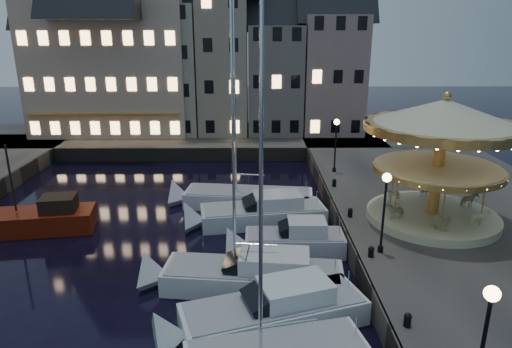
{
  "coord_description": "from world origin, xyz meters",
  "views": [
    {
      "loc": [
        0.75,
        -19.62,
        12.05
      ],
      "look_at": [
        1.0,
        8.0,
        3.2
      ],
      "focal_mm": 32.0,
      "sensor_mm": 36.0,
      "label": 1
    }
  ],
  "objects_px": {
    "streetlamp_c": "(336,138)",
    "carousel": "(442,138)",
    "bollard_a": "(408,319)",
    "red_fishing_boat": "(38,221)",
    "streetlamp_a": "(485,333)",
    "bollard_d": "(334,182)",
    "motorboat_e": "(257,214)",
    "bollard_b": "(371,251)",
    "bollard_c": "(350,212)",
    "motorboat_b": "(265,314)",
    "motorboat_c": "(245,276)",
    "motorboat_d": "(287,242)",
    "streetlamp_b": "(385,202)",
    "motorboat_f": "(240,198)"
  },
  "relations": [
    {
      "from": "streetlamp_c",
      "to": "carousel",
      "type": "relative_size",
      "value": 0.49
    },
    {
      "from": "bollard_a",
      "to": "red_fishing_boat",
      "type": "height_order",
      "value": "red_fishing_boat"
    },
    {
      "from": "streetlamp_a",
      "to": "bollard_a",
      "type": "bearing_deg",
      "value": 98.53
    },
    {
      "from": "bollard_d",
      "to": "motorboat_e",
      "type": "height_order",
      "value": "motorboat_e"
    },
    {
      "from": "bollard_b",
      "to": "bollard_c",
      "type": "distance_m",
      "value": 5.0
    },
    {
      "from": "bollard_c",
      "to": "red_fishing_boat",
      "type": "relative_size",
      "value": 0.08
    },
    {
      "from": "streetlamp_c",
      "to": "motorboat_b",
      "type": "relative_size",
      "value": 0.47
    },
    {
      "from": "motorboat_c",
      "to": "motorboat_d",
      "type": "bearing_deg",
      "value": 58.23
    },
    {
      "from": "bollard_b",
      "to": "motorboat_e",
      "type": "distance_m",
      "value": 9.01
    },
    {
      "from": "motorboat_e",
      "to": "carousel",
      "type": "distance_m",
      "value": 11.96
    },
    {
      "from": "streetlamp_c",
      "to": "motorboat_d",
      "type": "xyz_separation_m",
      "value": [
        -4.5,
        -10.95,
        -3.38
      ]
    },
    {
      "from": "streetlamp_b",
      "to": "streetlamp_c",
      "type": "distance_m",
      "value": 13.5
    },
    {
      "from": "streetlamp_b",
      "to": "motorboat_c",
      "type": "bearing_deg",
      "value": -170.11
    },
    {
      "from": "motorboat_f",
      "to": "streetlamp_a",
      "type": "bearing_deg",
      "value": -69.67
    },
    {
      "from": "bollard_c",
      "to": "motorboat_c",
      "type": "distance_m",
      "value": 8.47
    },
    {
      "from": "streetlamp_b",
      "to": "motorboat_c",
      "type": "height_order",
      "value": "motorboat_c"
    },
    {
      "from": "bollard_d",
      "to": "red_fishing_boat",
      "type": "relative_size",
      "value": 0.08
    },
    {
      "from": "motorboat_d",
      "to": "motorboat_c",
      "type": "bearing_deg",
      "value": -121.77
    },
    {
      "from": "streetlamp_a",
      "to": "carousel",
      "type": "height_order",
      "value": "carousel"
    },
    {
      "from": "bollard_b",
      "to": "motorboat_c",
      "type": "height_order",
      "value": "motorboat_c"
    },
    {
      "from": "bollard_b",
      "to": "streetlamp_a",
      "type": "bearing_deg",
      "value": -86.39
    },
    {
      "from": "motorboat_f",
      "to": "red_fishing_boat",
      "type": "relative_size",
      "value": 1.84
    },
    {
      "from": "bollard_b",
      "to": "bollard_c",
      "type": "xyz_separation_m",
      "value": [
        0.0,
        5.0,
        0.0
      ]
    },
    {
      "from": "bollard_a",
      "to": "red_fishing_boat",
      "type": "relative_size",
      "value": 0.08
    },
    {
      "from": "bollard_b",
      "to": "carousel",
      "type": "relative_size",
      "value": 0.07
    },
    {
      "from": "bollard_a",
      "to": "bollard_b",
      "type": "bearing_deg",
      "value": 90.0
    },
    {
      "from": "streetlamp_a",
      "to": "streetlamp_b",
      "type": "xyz_separation_m",
      "value": [
        0.0,
        10.0,
        0.0
      ]
    },
    {
      "from": "streetlamp_a",
      "to": "carousel",
      "type": "bearing_deg",
      "value": 73.64
    },
    {
      "from": "streetlamp_b",
      "to": "bollard_d",
      "type": "relative_size",
      "value": 7.32
    },
    {
      "from": "bollard_d",
      "to": "red_fishing_boat",
      "type": "distance_m",
      "value": 19.66
    },
    {
      "from": "streetlamp_c",
      "to": "bollard_a",
      "type": "height_order",
      "value": "streetlamp_c"
    },
    {
      "from": "bollard_d",
      "to": "motorboat_b",
      "type": "xyz_separation_m",
      "value": [
        -5.32,
        -14.27,
        -0.96
      ]
    },
    {
      "from": "motorboat_f",
      "to": "streetlamp_c",
      "type": "bearing_deg",
      "value": 27.87
    },
    {
      "from": "carousel",
      "to": "motorboat_e",
      "type": "bearing_deg",
      "value": 166.12
    },
    {
      "from": "bollard_d",
      "to": "motorboat_c",
      "type": "xyz_separation_m",
      "value": [
        -6.21,
        -11.19,
        -0.92
      ]
    },
    {
      "from": "streetlamp_a",
      "to": "motorboat_c",
      "type": "bearing_deg",
      "value": 127.71
    },
    {
      "from": "streetlamp_a",
      "to": "red_fishing_boat",
      "type": "relative_size",
      "value": 0.58
    },
    {
      "from": "motorboat_d",
      "to": "bollard_c",
      "type": "bearing_deg",
      "value": 26.59
    },
    {
      "from": "bollard_a",
      "to": "motorboat_d",
      "type": "height_order",
      "value": "motorboat_d"
    },
    {
      "from": "motorboat_e",
      "to": "red_fishing_boat",
      "type": "distance_m",
      "value": 13.61
    },
    {
      "from": "streetlamp_c",
      "to": "carousel",
      "type": "distance_m",
      "value": 10.59
    },
    {
      "from": "streetlamp_b",
      "to": "motorboat_e",
      "type": "bearing_deg",
      "value": 133.24
    },
    {
      "from": "bollard_d",
      "to": "motorboat_f",
      "type": "relative_size",
      "value": 0.04
    },
    {
      "from": "streetlamp_c",
      "to": "motorboat_f",
      "type": "distance_m",
      "value": 8.95
    },
    {
      "from": "streetlamp_b",
      "to": "streetlamp_c",
      "type": "bearing_deg",
      "value": 90.0
    },
    {
      "from": "bollard_b",
      "to": "carousel",
      "type": "bearing_deg",
      "value": 43.71
    },
    {
      "from": "streetlamp_c",
      "to": "streetlamp_a",
      "type": "bearing_deg",
      "value": -90.0
    },
    {
      "from": "motorboat_b",
      "to": "motorboat_f",
      "type": "relative_size",
      "value": 0.66
    },
    {
      "from": "motorboat_f",
      "to": "streetlamp_b",
      "type": "bearing_deg",
      "value": -52.96
    },
    {
      "from": "streetlamp_a",
      "to": "red_fishing_boat",
      "type": "height_order",
      "value": "red_fishing_boat"
    }
  ]
}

